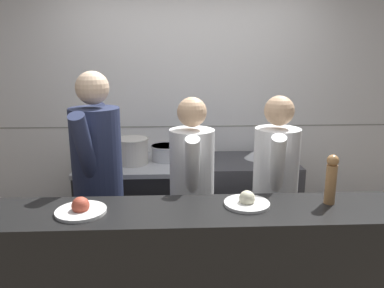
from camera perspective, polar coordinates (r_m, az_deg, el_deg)
The scene contains 13 objects.
wall_back_tiled at distance 3.75m, azimuth -0.48°, elevation 5.04°, with size 8.00×0.06×2.60m.
oven_range at distance 3.62m, azimuth -8.61°, elevation -9.56°, with size 0.98×0.71×0.89m.
prep_counter at distance 3.65m, azimuth 7.83°, elevation -9.27°, with size 0.93×0.65×0.90m.
stock_pot at distance 3.49m, azimuth -13.55°, elevation -1.08°, with size 0.29×0.29×0.20m.
sauce_pot at distance 3.41m, azimuth -9.19°, elevation -0.95°, with size 0.31×0.31×0.23m.
braising_pot at distance 3.48m, azimuth -4.08°, elevation -1.27°, with size 0.27×0.27×0.14m.
mixing_bowl_steel at distance 3.57m, azimuth 10.11°, elevation -1.36°, with size 0.27×0.27×0.10m.
plated_dish_main at distance 2.16m, azimuth -16.58°, elevation -9.47°, with size 0.28×0.28×0.10m.
plated_dish_appetiser at distance 2.19m, azimuth 8.36°, elevation -8.68°, with size 0.26×0.26×0.09m.
pepper_mill at distance 2.29m, azimuth 20.45°, elevation -4.91°, with size 0.07×0.07×0.29m.
chef_head_cook at distance 2.81m, azimuth -14.12°, elevation -5.23°, with size 0.40×0.77×1.75m.
chef_sous at distance 2.75m, azimuth -0.01°, elevation -7.42°, with size 0.33×0.69×1.57m.
chef_line at distance 2.82m, azimuth 12.49°, elevation -7.12°, with size 0.39×0.69×1.58m.
Camera 1 is at (-0.15, -2.15, 1.87)m, focal length 35.00 mm.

